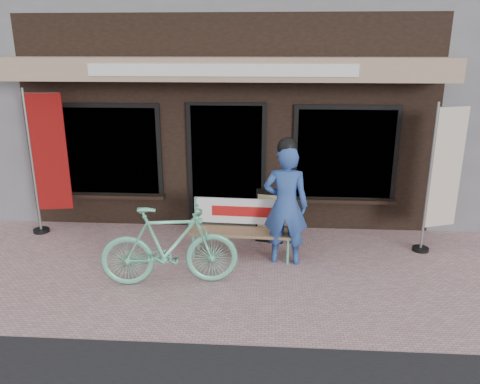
# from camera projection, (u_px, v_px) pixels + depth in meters

# --- Properties ---
(ground) EXTENTS (70.00, 70.00, 0.00)m
(ground) POSITION_uv_depth(u_px,v_px,m) (214.00, 279.00, 6.49)
(ground) COLOR #C49599
(ground) RESTS_ON ground
(storefront) EXTENTS (7.00, 6.77, 6.00)m
(storefront) POSITION_uv_depth(u_px,v_px,m) (238.00, 51.00, 10.33)
(storefront) COLOR black
(storefront) RESTS_ON ground
(bench) EXTENTS (1.61, 0.49, 0.86)m
(bench) POSITION_uv_depth(u_px,v_px,m) (242.00, 223.00, 7.12)
(bench) COLOR #63C199
(bench) RESTS_ON ground
(person) EXTENTS (0.68, 0.48, 1.88)m
(person) POSITION_uv_depth(u_px,v_px,m) (286.00, 203.00, 6.73)
(person) COLOR #2C4D98
(person) RESTS_ON ground
(bicycle) EXTENTS (1.89, 0.78, 1.10)m
(bicycle) POSITION_uv_depth(u_px,v_px,m) (169.00, 246.00, 6.20)
(bicycle) COLOR #63C199
(bicycle) RESTS_ON ground
(nobori_red) EXTENTS (0.73, 0.31, 2.46)m
(nobori_red) POSITION_uv_depth(u_px,v_px,m) (47.00, 161.00, 7.77)
(nobori_red) COLOR gray
(nobori_red) RESTS_ON ground
(nobori_cream) EXTENTS (0.68, 0.36, 2.32)m
(nobori_cream) POSITION_uv_depth(u_px,v_px,m) (443.00, 176.00, 7.09)
(nobori_cream) COLOR gray
(nobori_cream) RESTS_ON ground
(menu_stand) EXTENTS (0.46, 0.18, 0.90)m
(menu_stand) POSITION_uv_depth(u_px,v_px,m) (270.00, 216.00, 7.57)
(menu_stand) COLOR black
(menu_stand) RESTS_ON ground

